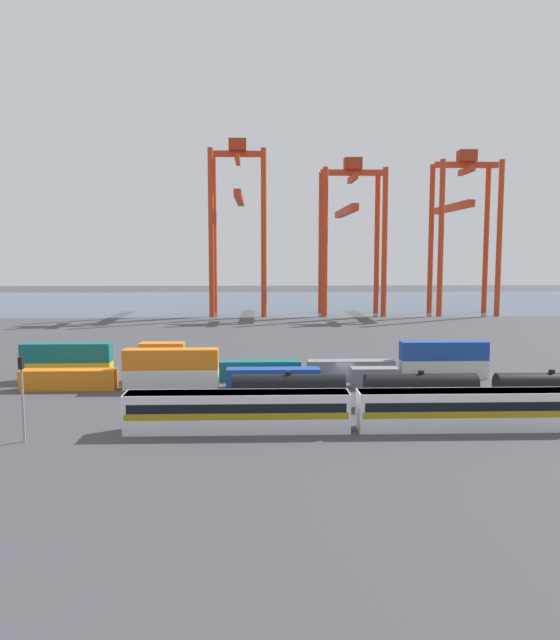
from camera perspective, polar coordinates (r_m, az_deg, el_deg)
ground_plane at (r=124.45m, az=3.54°, el=-1.90°), size 420.00×420.00×0.00m
harbour_water at (r=224.02m, az=1.15°, el=1.71°), size 400.00×110.00×0.01m
passenger_train at (r=62.31m, az=6.74°, el=-8.10°), size 44.83×3.14×3.90m
freight_tank_row at (r=72.69m, az=12.77°, el=-6.28°), size 42.80×2.77×4.23m
signal_mast at (r=62.20m, az=-22.58°, el=-5.72°), size 0.36×0.60×7.99m
shipping_container_0 at (r=84.51m, az=-18.82°, el=-5.18°), size 12.10×2.44×2.60m
shipping_container_1 at (r=81.65m, az=-9.93°, el=-5.33°), size 12.10×2.44×2.60m
shipping_container_2 at (r=81.18m, az=-9.96°, el=-3.54°), size 12.10×2.44×2.60m
shipping_container_3 at (r=80.85m, az=-0.63°, el=-5.35°), size 12.10×2.44×2.60m
shipping_container_4 at (r=82.18m, az=8.62°, el=-5.24°), size 6.04×2.44×2.60m
shipping_container_5 at (r=90.39m, az=-18.93°, el=-4.46°), size 12.10×2.44×2.60m
shipping_container_6 at (r=89.96m, az=-18.99°, el=-2.83°), size 12.10×2.44×2.60m
shipping_container_7 at (r=87.45m, az=-10.71°, el=-4.58°), size 6.04×2.44×2.60m
shipping_container_8 at (r=87.01m, az=-10.75°, el=-2.90°), size 6.04×2.44×2.60m
shipping_container_9 at (r=86.40m, az=-2.12°, el=-4.61°), size 12.10×2.44×2.60m
shipping_container_10 at (r=87.31m, az=6.49°, el=-4.53°), size 12.10×2.44×2.60m
shipping_container_11 at (r=90.11m, az=14.75°, el=-4.36°), size 12.10×2.44×2.60m
shipping_container_12 at (r=89.68m, az=14.79°, el=-2.73°), size 12.10×2.44×2.60m
gantry_crane_west at (r=178.80m, az=-3.84°, el=9.88°), size 15.86×37.44×48.65m
gantry_crane_central at (r=180.79m, az=6.48°, el=8.97°), size 17.92×38.88×43.69m
gantry_crane_east at (r=187.55m, az=16.35°, el=8.98°), size 17.85×35.46×45.95m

